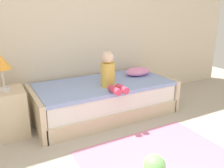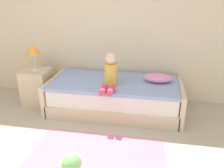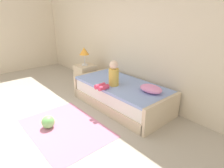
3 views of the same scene
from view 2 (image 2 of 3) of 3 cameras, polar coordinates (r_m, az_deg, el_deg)
name	(u,v)px [view 2 (image 2 of 3)]	position (r m, az deg, el deg)	size (l,w,h in m)	color
wall_rear	(90,15)	(4.20, -5.29, 16.30)	(7.20, 0.10, 2.90)	beige
bed	(115,96)	(3.83, 0.66, -2.88)	(2.11, 1.00, 0.50)	beige
nightstand	(37,87)	(4.24, -17.61, -0.66)	(0.44, 0.44, 0.60)	beige
table_lamp	(33,50)	(4.05, -18.63, 7.71)	(0.24, 0.24, 0.45)	silver
child_figure	(110,74)	(3.45, -0.41, 2.55)	(0.20, 0.51, 0.50)	gold
pillow	(158,78)	(3.76, 11.10, 1.48)	(0.44, 0.30, 0.13)	#EA8CC6
toy_ball	(71,163)	(2.70, -9.83, -18.32)	(0.22, 0.22, 0.22)	#7FD872
area_rug	(95,161)	(2.87, -4.12, -18.00)	(1.60, 1.10, 0.01)	pink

